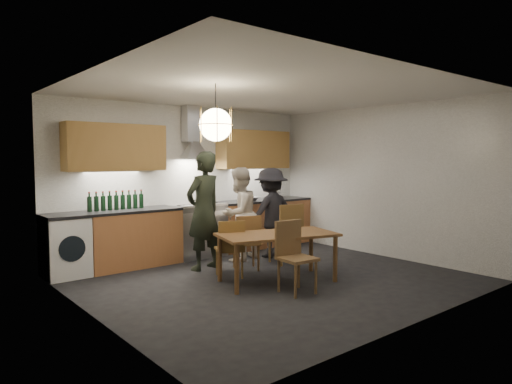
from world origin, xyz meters
TOP-DOWN VIEW (x-y plane):
  - ground at (0.00, 0.00)m, footprint 5.00×5.00m
  - room_shell at (0.00, 0.00)m, footprint 5.02×4.52m
  - counter_run at (0.02, 1.95)m, footprint 5.00×0.62m
  - range_stove at (0.00, 1.94)m, footprint 0.90×0.60m
  - wall_fixtures at (0.00, 2.07)m, footprint 4.30×0.54m
  - pendant_lamp at (-1.00, -0.10)m, footprint 0.43×0.43m
  - dining_table at (-0.04, -0.17)m, footprint 1.74×1.20m
  - chair_back_left at (-0.43, 0.39)m, footprint 0.49×0.49m
  - chair_back_mid at (0.03, 0.58)m, footprint 0.51×0.51m
  - chair_back_right at (0.79, 0.51)m, footprint 0.51×0.51m
  - chair_front at (-0.20, -0.64)m, footprint 0.44×0.44m
  - person_left at (-0.42, 1.08)m, footprint 0.73×0.56m
  - person_mid at (0.36, 1.23)m, footprint 0.87×0.75m
  - person_right at (0.95, 1.09)m, footprint 0.99×0.57m
  - mixing_bowl at (1.15, 1.90)m, footprint 0.35×0.35m
  - stock_pot at (1.84, 1.96)m, footprint 0.18×0.18m
  - wine_bottles at (-1.40, 2.03)m, footprint 0.90×0.07m

SIDE VIEW (x-z plane):
  - ground at x=0.00m, z-range 0.00..0.00m
  - range_stove at x=0.00m, z-range -0.02..0.90m
  - counter_run at x=0.02m, z-range 0.00..0.90m
  - chair_back_left at x=-0.43m, z-range 0.06..0.89m
  - chair_back_mid at x=0.03m, z-range 0.06..0.91m
  - chair_front at x=-0.20m, z-range 0.07..0.97m
  - chair_back_right at x=0.79m, z-range 0.07..1.04m
  - dining_table at x=-0.04m, z-range 0.26..0.93m
  - person_right at x=0.95m, z-range 0.00..1.53m
  - person_mid at x=0.36m, z-range 0.00..1.54m
  - person_left at x=-0.42m, z-range 0.00..1.80m
  - mixing_bowl at x=1.15m, z-range 0.90..0.98m
  - stock_pot at x=1.84m, z-range 0.90..1.02m
  - wine_bottles at x=-1.40m, z-range 0.90..1.19m
  - room_shell at x=0.00m, z-range 0.40..3.01m
  - wall_fixtures at x=0.00m, z-range 1.32..2.42m
  - pendant_lamp at x=-1.00m, z-range 1.75..2.45m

